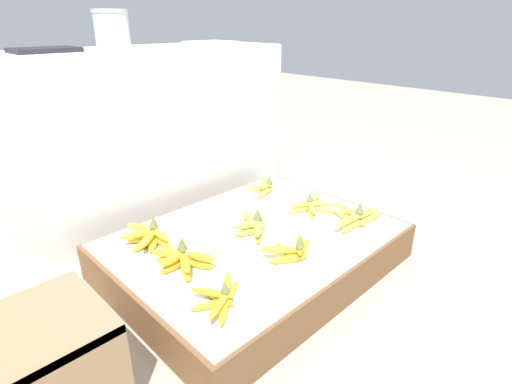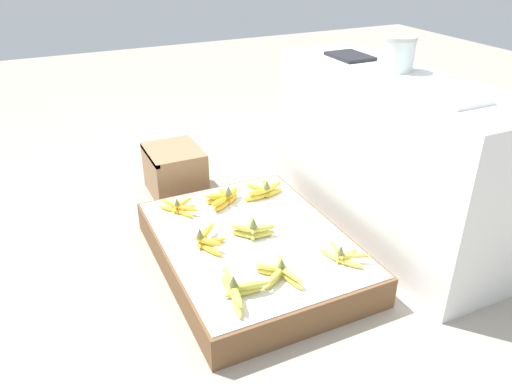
# 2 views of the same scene
# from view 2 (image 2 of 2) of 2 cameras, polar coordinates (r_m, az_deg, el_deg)

# --- Properties ---
(ground_plane) EXTENTS (10.00, 10.00, 0.00)m
(ground_plane) POSITION_cam_2_polar(r_m,az_deg,el_deg) (2.42, -0.44, -8.15)
(ground_plane) COLOR #A89E8E
(display_platform) EXTENTS (1.08, 0.82, 0.15)m
(display_platform) POSITION_cam_2_polar(r_m,az_deg,el_deg) (2.37, -0.45, -6.66)
(display_platform) COLOR brown
(display_platform) RESTS_ON ground_plane
(back_vendor_table) EXTENTS (1.43, 0.48, 0.82)m
(back_vendor_table) POSITION_cam_2_polar(r_m,az_deg,el_deg) (2.58, 14.97, 3.87)
(back_vendor_table) COLOR white
(back_vendor_table) RESTS_ON ground_plane
(wooden_crate) EXTENTS (0.36, 0.30, 0.28)m
(wooden_crate) POSITION_cam_2_polar(r_m,az_deg,el_deg) (3.00, -9.26, 2.37)
(wooden_crate) COLOR #997551
(wooden_crate) RESTS_ON ground_plane
(banana_bunch_front_left) EXTENTS (0.21, 0.18, 0.08)m
(banana_bunch_front_left) POSITION_cam_2_polar(r_m,az_deg,el_deg) (2.54, -8.76, -1.72)
(banana_bunch_front_left) COLOR gold
(banana_bunch_front_left) RESTS_ON display_platform
(banana_bunch_front_midleft) EXTENTS (0.23, 0.15, 0.10)m
(banana_bunch_front_midleft) POSITION_cam_2_polar(r_m,az_deg,el_deg) (2.26, -5.64, -5.51)
(banana_bunch_front_midleft) COLOR gold
(banana_bunch_front_midleft) RESTS_ON display_platform
(banana_bunch_front_midright) EXTENTS (0.28, 0.19, 0.11)m
(banana_bunch_front_midright) POSITION_cam_2_polar(r_m,az_deg,el_deg) (1.97, -2.17, -11.10)
(banana_bunch_front_midright) COLOR gold
(banana_bunch_front_midright) RESTS_ON display_platform
(banana_bunch_middle_left) EXTENTS (0.17, 0.21, 0.11)m
(banana_bunch_middle_left) POSITION_cam_2_polar(r_m,az_deg,el_deg) (2.58, -3.69, -0.69)
(banana_bunch_middle_left) COLOR gold
(banana_bunch_middle_left) RESTS_ON display_platform
(banana_bunch_middle_midleft) EXTENTS (0.15, 0.20, 0.11)m
(banana_bunch_middle_midleft) POSITION_cam_2_polar(r_m,az_deg,el_deg) (2.31, -0.37, -4.35)
(banana_bunch_middle_midleft) COLOR gold
(banana_bunch_middle_midleft) RESTS_ON display_platform
(banana_bunch_middle_midright) EXTENTS (0.23, 0.17, 0.09)m
(banana_bunch_middle_midright) POSITION_cam_2_polar(r_m,az_deg,el_deg) (2.06, 2.65, -9.14)
(banana_bunch_middle_midright) COLOR #DBCC4C
(banana_bunch_middle_midright) RESTS_ON display_platform
(banana_bunch_back_left) EXTENTS (0.15, 0.25, 0.11)m
(banana_bunch_back_left) POSITION_cam_2_polar(r_m,az_deg,el_deg) (2.66, 0.87, 0.18)
(banana_bunch_back_left) COLOR gold
(banana_bunch_back_left) RESTS_ON display_platform
(banana_bunch_back_midright) EXTENTS (0.22, 0.17, 0.09)m
(banana_bunch_back_midright) POSITION_cam_2_polar(r_m,az_deg,el_deg) (2.19, 9.92, -7.15)
(banana_bunch_back_midright) COLOR #DBCC4C
(banana_bunch_back_midright) RESTS_ON display_platform
(glass_jar) EXTENTS (0.16, 0.16, 0.16)m
(glass_jar) POSITION_cam_2_polar(r_m,az_deg,el_deg) (2.53, 15.99, 14.99)
(glass_jar) COLOR silver
(glass_jar) RESTS_ON back_vendor_table
(foam_tray_white) EXTENTS (0.21, 0.20, 0.02)m
(foam_tray_white) POSITION_cam_2_polar(r_m,az_deg,el_deg) (2.15, 21.92, 9.88)
(foam_tray_white) COLOR white
(foam_tray_white) RESTS_ON back_vendor_table
(foam_tray_dark) EXTENTS (0.24, 0.17, 0.02)m
(foam_tray_dark) POSITION_cam_2_polar(r_m,az_deg,el_deg) (2.75, 10.68, 15.02)
(foam_tray_dark) COLOR #232328
(foam_tray_dark) RESTS_ON back_vendor_table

